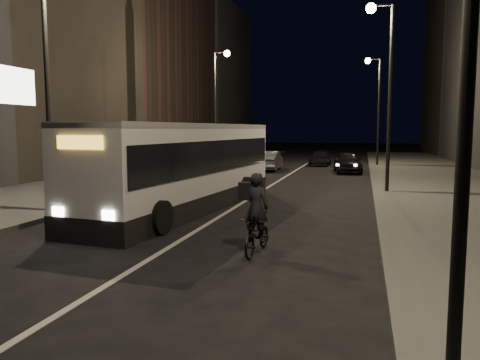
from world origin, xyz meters
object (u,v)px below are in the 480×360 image
Objects in this scene: streetlight_left_far at (218,93)px; streetlight_left_near at (53,53)px; car_mid at (269,161)px; streetlight_right_far at (376,97)px; streetlight_right_mid at (384,72)px; car_near at (348,162)px; city_bus at (187,163)px; cyclist_on_bicycle at (257,227)px; car_far at (320,158)px.

streetlight_left_near is at bearing -90.00° from streetlight_left_far.
car_mid is at bearing 10.20° from streetlight_left_far.
car_mid is at bearing -143.13° from streetlight_right_far.
car_near is (-1.78, 10.42, -4.66)m from streetlight_right_mid.
streetlight_right_far is 0.70× the size of city_bus.
streetlight_left_far is 16.60m from city_bus.
car_mid is (3.50, 18.63, -4.68)m from streetlight_left_near.
car_mid is (-7.16, -5.37, -4.68)m from streetlight_right_far.
car_near is at bearing 99.70° from streetlight_right_mid.
streetlight_left_far is at bearing 114.28° from cyclist_on_bicycle.
city_bus reaches higher than cyclist_on_bicycle.
streetlight_left_near is 20.98m from car_near.
car_far is at bearing 104.04° from car_near.
city_bus is 2.83× the size of car_near.
streetlight_left_far is 2.09× the size of car_far.
streetlight_right_far is 2.09× the size of car_far.
cyclist_on_bicycle is 22.17m from car_mid.
streetlight_left_far is at bearing 136.84° from streetlight_right_mid.
car_near is (8.88, 18.42, -4.66)m from streetlight_left_near.
city_bus is at bearing -76.67° from streetlight_left_far.
cyclist_on_bicycle is 0.49× the size of car_far.
streetlight_right_mid reaches higher than car_mid.
cyclist_on_bicycle reaches higher than car_near.
city_bus reaches higher than car_mid.
streetlight_right_far and streetlight_left_near have the same top height.
streetlight_left_near reaches higher than car_near.
cyclist_on_bicycle is at bearing 98.56° from car_mid.
car_far is (6.57, 6.27, -4.80)m from streetlight_left_far.
car_near is (1.33, 21.59, 0.06)m from cyclist_on_bicycle.
cyclist_on_bicycle is at bearing -105.55° from streetlight_right_mid.
streetlight_right_far is 12.24m from streetlight_left_far.
cyclist_on_bicycle is (7.56, -3.17, -4.72)m from streetlight_left_near.
streetlight_left_near is 1.96× the size of car_mid.
streetlight_right_mid and streetlight_left_far have the same top height.
car_mid is (-4.05, 21.80, 0.04)m from cyclist_on_bicycle.
streetlight_left_far is 5.88m from car_mid.
streetlight_right_far is at bearing 64.77° from car_near.
streetlight_right_far is at bearing -2.83° from car_far.
streetlight_left_far is at bearing 108.93° from city_bus.
streetlight_right_far and streetlight_left_far have the same top height.
streetlight_left_near is 1.98× the size of car_near.
streetlight_right_mid reaches higher than car_far.
streetlight_left_near is at bearing 77.38° from car_mid.
car_far is at bearing 88.25° from city_bus.
car_far is at bearing 96.69° from cyclist_on_bicycle.
streetlight_left_far reaches higher than cyclist_on_bicycle.
streetlight_right_mid reaches higher than cyclist_on_bicycle.
cyclist_on_bicycle is at bearing -101.04° from car_near.
streetlight_right_mid is at bearing 36.88° from streetlight_left_near.
car_far is at bearing 176.18° from streetlight_right_far.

